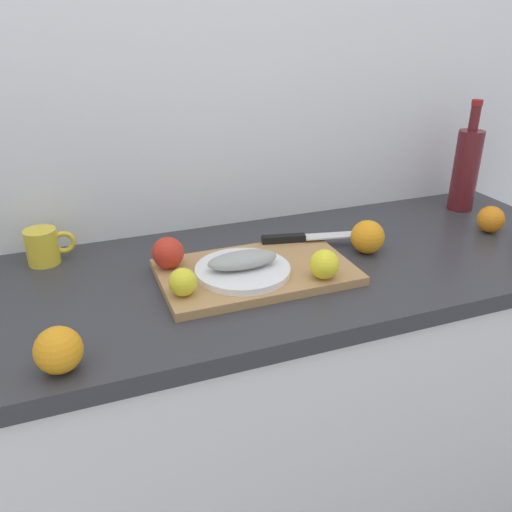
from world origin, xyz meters
TOP-DOWN VIEW (x-y plane):
  - back_wall at (0.00, 0.33)m, footprint 3.20×0.05m
  - kitchen_counter at (0.00, 0.00)m, footprint 2.00×0.60m
  - cutting_board at (0.09, -0.03)m, footprint 0.43×0.26m
  - white_plate at (0.06, -0.04)m, footprint 0.21×0.21m
  - fish_fillet at (0.06, -0.04)m, footprint 0.16×0.07m
  - chef_knife at (0.26, 0.07)m, footprint 0.29×0.09m
  - lemon_0 at (0.22, -0.13)m, footprint 0.07×0.07m
  - lemon_1 at (-0.09, -0.09)m, footprint 0.06×0.06m
  - tomato_0 at (-0.09, 0.05)m, footprint 0.07×0.07m
  - wine_bottle at (0.83, 0.17)m, footprint 0.07×0.07m
  - coffee_mug_0 at (-0.35, 0.21)m, footprint 0.11×0.07m
  - orange_0 at (0.40, -0.01)m, footprint 0.08×0.08m
  - orange_1 at (-0.34, -0.24)m, footprint 0.08×0.08m
  - orange_2 at (0.78, -0.01)m, footprint 0.07×0.07m

SIDE VIEW (x-z plane):
  - kitchen_counter at x=0.00m, z-range 0.00..0.90m
  - cutting_board at x=0.09m, z-range 0.90..0.92m
  - white_plate at x=0.06m, z-range 0.92..0.93m
  - chef_knife at x=0.26m, z-range 0.92..0.94m
  - orange_2 at x=0.78m, z-range 0.90..0.97m
  - orange_1 at x=-0.34m, z-range 0.90..0.98m
  - orange_0 at x=0.40m, z-range 0.90..0.98m
  - coffee_mug_0 at x=-0.35m, z-range 0.90..0.99m
  - lemon_1 at x=-0.09m, z-range 0.92..0.98m
  - lemon_0 at x=0.22m, z-range 0.92..0.99m
  - fish_fillet at x=0.06m, z-range 0.94..0.97m
  - tomato_0 at x=-0.09m, z-range 0.92..0.99m
  - wine_bottle at x=0.83m, z-range 0.87..1.19m
  - back_wall at x=0.00m, z-range 0.00..2.50m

